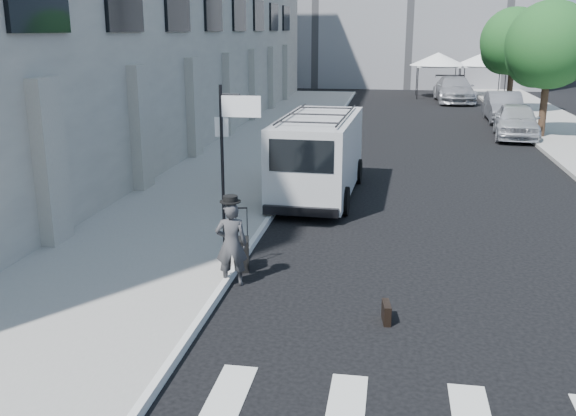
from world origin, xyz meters
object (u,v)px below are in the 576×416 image
(businessman, at_px, (231,244))
(cargo_van, at_px, (319,155))
(suitcase, at_px, (242,254))
(parked_car_a, at_px, (516,121))
(parked_car_c, at_px, (454,90))
(parked_car_b, at_px, (504,107))
(briefcase, at_px, (386,312))

(businessman, relative_size, cargo_van, 0.26)
(suitcase, distance_m, parked_car_a, 20.05)
(parked_car_a, relative_size, parked_car_c, 0.79)
(parked_car_a, bearing_deg, parked_car_b, 92.97)
(cargo_van, xyz_separation_m, parked_car_a, (7.60, 11.75, -0.42))
(businessman, distance_m, parked_car_a, 20.80)
(parked_car_a, bearing_deg, businessman, -108.03)
(parked_car_b, height_order, parked_car_c, parked_car_c)
(briefcase, bearing_deg, parked_car_b, 70.17)
(businessman, bearing_deg, briefcase, 146.65)
(businessman, xyz_separation_m, parked_car_b, (8.70, 24.44, -0.04))
(businessman, bearing_deg, suitcase, -101.92)
(businessman, height_order, briefcase, businessman)
(briefcase, bearing_deg, businessman, 151.37)
(businessman, distance_m, suitcase, 0.97)
(parked_car_a, distance_m, parked_car_c, 14.98)
(businessman, distance_m, cargo_van, 7.33)
(parked_car_b, bearing_deg, parked_car_c, 102.03)
(briefcase, bearing_deg, parked_car_c, 76.39)
(cargo_van, xyz_separation_m, parked_car_c, (6.08, 26.65, -0.36))
(parked_car_b, bearing_deg, suitcase, -108.96)
(briefcase, relative_size, cargo_van, 0.07)
(suitcase, bearing_deg, parked_car_b, 57.53)
(cargo_van, bearing_deg, businessman, -94.47)
(suitcase, distance_m, parked_car_c, 33.80)
(suitcase, distance_m, cargo_van, 6.55)
(briefcase, bearing_deg, cargo_van, 97.06)
(parked_car_a, relative_size, parked_car_b, 0.98)
(businessman, xyz_separation_m, parked_car_a, (8.43, 19.01, -0.03))
(briefcase, xyz_separation_m, cargo_van, (-2.15, 8.43, 1.05))
(suitcase, relative_size, parked_car_c, 0.22)
(parked_car_a, xyz_separation_m, parked_car_b, (0.27, 5.43, -0.01))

